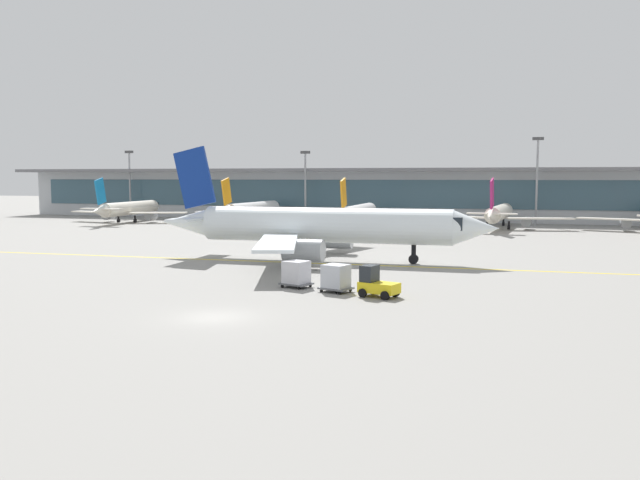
{
  "coord_description": "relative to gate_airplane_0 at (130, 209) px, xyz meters",
  "views": [
    {
      "loc": [
        16.41,
        -34.15,
        8.03
      ],
      "look_at": [
        1.49,
        16.34,
        3.0
      ],
      "focal_mm": 37.22,
      "sensor_mm": 36.0,
      "label": 1
    }
  ],
  "objects": [
    {
      "name": "gate_airplane_2",
      "position": [
        41.94,
        -1.4,
        0.0
      ],
      "size": [
        22.22,
        23.82,
        7.91
      ],
      "rotation": [
        0.0,
        0.0,
        1.58
      ],
      "color": "white",
      "rests_on": "ground_plane"
    },
    {
      "name": "baggage_tug",
      "position": [
        56.91,
        -59.94,
        -1.48
      ],
      "size": [
        2.91,
        2.26,
        2.1
      ],
      "rotation": [
        0.0,
        0.0,
        -0.32
      ],
      "color": "yellow",
      "rests_on": "ground_plane"
    },
    {
      "name": "apron_light_mast_0",
      "position": [
        -8.57,
        13.8,
        4.92
      ],
      "size": [
        1.8,
        0.36,
        13.23
      ],
      "color": "gray",
      "rests_on": "ground_plane"
    },
    {
      "name": "cargo_dolly_lead",
      "position": [
        53.85,
        -58.94,
        -1.32
      ],
      "size": [
        2.49,
        2.17,
        1.94
      ],
      "rotation": [
        0.0,
        0.0,
        -0.32
      ],
      "color": "#595B60",
      "rests_on": "ground_plane"
    },
    {
      "name": "gate_airplane_0",
      "position": [
        0.0,
        0.0,
        0.0
      ],
      "size": [
        22.18,
        23.9,
        7.91
      ],
      "rotation": [
        0.0,
        0.0,
        1.64
      ],
      "color": "silver",
      "rests_on": "ground_plane"
    },
    {
      "name": "apron_light_mast_1",
      "position": [
        28.86,
        12.27,
        4.66
      ],
      "size": [
        1.8,
        0.36,
        12.71
      ],
      "color": "gray",
      "rests_on": "ground_plane"
    },
    {
      "name": "terminal_concourse",
      "position": [
        49.34,
        19.93,
        2.55
      ],
      "size": [
        169.92,
        11.0,
        9.6
      ],
      "color": "#B2B7BC",
      "rests_on": "ground_plane"
    },
    {
      "name": "gate_airplane_1",
      "position": [
        21.82,
        4.08,
        0.0
      ],
      "size": [
        22.18,
        23.9,
        7.91
      ],
      "rotation": [
        0.0,
        0.0,
        1.5
      ],
      "color": "white",
      "rests_on": "ground_plane"
    },
    {
      "name": "apron_light_mast_2",
      "position": [
        68.98,
        11.44,
        5.56
      ],
      "size": [
        1.8,
        0.36,
        14.48
      ],
      "color": "gray",
      "rests_on": "ground_plane"
    },
    {
      "name": "taxiing_regional_jet",
      "position": [
        47.99,
        -42.53,
        0.95
      ],
      "size": [
        33.39,
        31.12,
        11.08
      ],
      "rotation": [
        0.0,
        0.0,
        0.02
      ],
      "color": "white",
      "rests_on": "ground_plane"
    },
    {
      "name": "cargo_dolly_trailing",
      "position": [
        50.57,
        -57.86,
        -1.32
      ],
      "size": [
        2.49,
        2.17,
        1.94
      ],
      "rotation": [
        0.0,
        0.0,
        -0.32
      ],
      "color": "#595B60",
      "rests_on": "ground_plane"
    },
    {
      "name": "gate_airplane_3",
      "position": [
        63.33,
        3.21,
        0.0
      ],
      "size": [
        22.14,
        23.9,
        7.91
      ],
      "rotation": [
        0.0,
        0.0,
        1.48
      ],
      "color": "silver",
      "rests_on": "ground_plane"
    },
    {
      "name": "taxiway_centreline_stripe",
      "position": [
        48.42,
        -44.52,
        -2.37
      ],
      "size": [
        109.98,
        2.66,
        0.01
      ],
      "primitive_type": "cube",
      "rotation": [
        0.0,
        0.0,
        0.02
      ],
      "color": "yellow",
      "rests_on": "ground_plane"
    },
    {
      "name": "ground_plane",
      "position": [
        49.34,
        -68.98,
        -2.37
      ],
      "size": [
        400.0,
        400.0,
        0.0
      ],
      "primitive_type": "plane",
      "color": "gray"
    }
  ]
}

